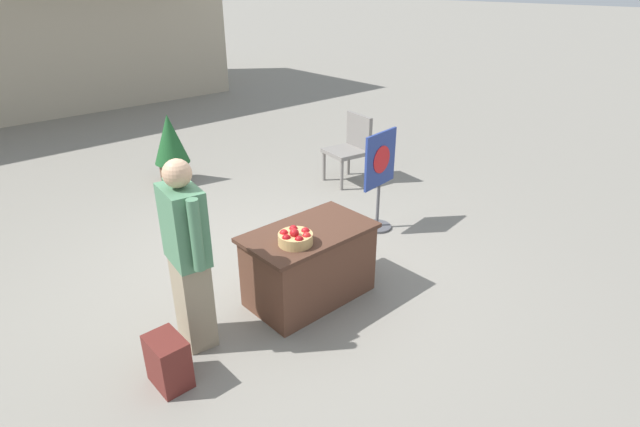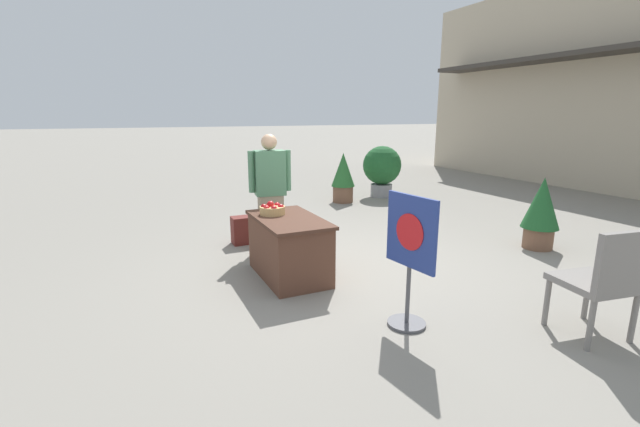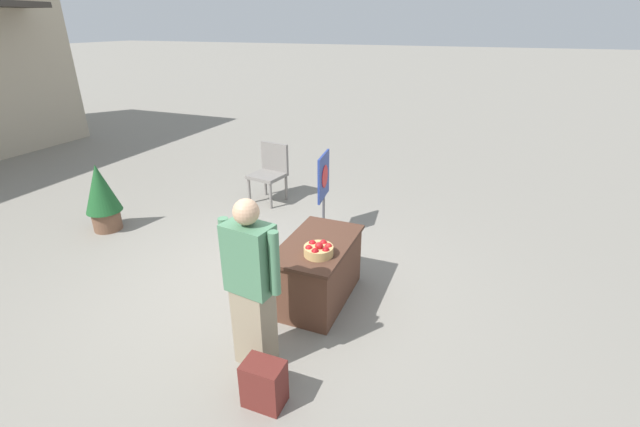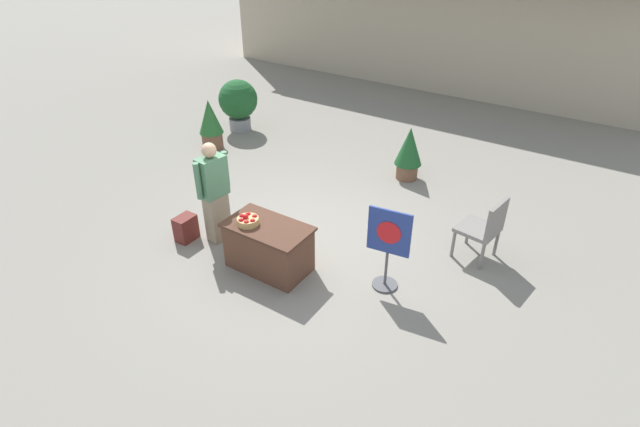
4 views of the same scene
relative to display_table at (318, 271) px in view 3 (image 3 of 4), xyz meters
The scene contains 8 objects.
ground_plane 0.84m from the display_table, 89.19° to the left, with size 120.00×120.00×0.00m, color gray.
display_table is the anchor object (origin of this frame).
apple_basket 0.51m from the display_table, 155.66° to the right, with size 0.31×0.31×0.16m.
person_visitor 1.26m from the display_table, behind, with size 0.31×0.61×1.66m.
backpack 1.58m from the display_table, behind, with size 0.24×0.34×0.42m.
poster_board 1.74m from the display_table, 19.19° to the left, with size 0.60×0.36×1.24m.
patio_chair 3.19m from the display_table, 37.42° to the left, with size 0.63×0.63×1.02m.
potted_plant_far_left 3.76m from the display_table, 82.69° to the left, with size 0.52×0.52×1.05m.
Camera 3 is at (-3.88, -2.33, 2.96)m, focal length 24.00 mm.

